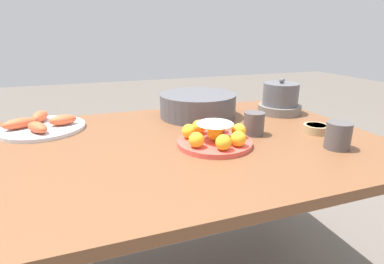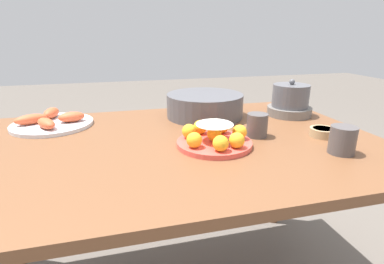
# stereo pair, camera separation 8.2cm
# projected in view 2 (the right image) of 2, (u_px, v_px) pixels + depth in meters

# --- Properties ---
(dining_table) EXTENTS (1.45, 0.92, 0.71)m
(dining_table) POSITION_uv_depth(u_px,v_px,m) (171.00, 164.00, 1.04)
(dining_table) COLOR brown
(dining_table) RESTS_ON ground_plane
(cake_plate) EXTENTS (0.24, 0.24, 0.08)m
(cake_plate) POSITION_uv_depth(u_px,v_px,m) (214.00, 137.00, 0.97)
(cake_plate) COLOR #E04C42
(cake_plate) RESTS_ON dining_table
(serving_bowl) EXTENTS (0.33, 0.33, 0.10)m
(serving_bowl) POSITION_uv_depth(u_px,v_px,m) (205.00, 105.00, 1.30)
(serving_bowl) COLOR #4C4C51
(serving_bowl) RESTS_ON dining_table
(sauce_bowl) EXTENTS (0.09, 0.09, 0.03)m
(sauce_bowl) POSITION_uv_depth(u_px,v_px,m) (323.00, 132.00, 1.06)
(sauce_bowl) COLOR tan
(sauce_bowl) RESTS_ON dining_table
(seafood_platter) EXTENTS (0.31, 0.31, 0.06)m
(seafood_platter) POSITION_uv_depth(u_px,v_px,m) (52.00, 122.00, 1.17)
(seafood_platter) COLOR silver
(seafood_platter) RESTS_ON dining_table
(cup_near) EXTENTS (0.08, 0.08, 0.09)m
(cup_near) POSITION_uv_depth(u_px,v_px,m) (343.00, 140.00, 0.90)
(cup_near) COLOR #4C4747
(cup_near) RESTS_ON dining_table
(cup_far) EXTENTS (0.07, 0.07, 0.08)m
(cup_far) POSITION_uv_depth(u_px,v_px,m) (257.00, 125.00, 1.05)
(cup_far) COLOR #4C4747
(cup_far) RESTS_ON dining_table
(warming_pot) EXTENTS (0.19, 0.19, 0.16)m
(warming_pot) POSITION_uv_depth(u_px,v_px,m) (290.00, 101.00, 1.31)
(warming_pot) COLOR #66605B
(warming_pot) RESTS_ON dining_table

